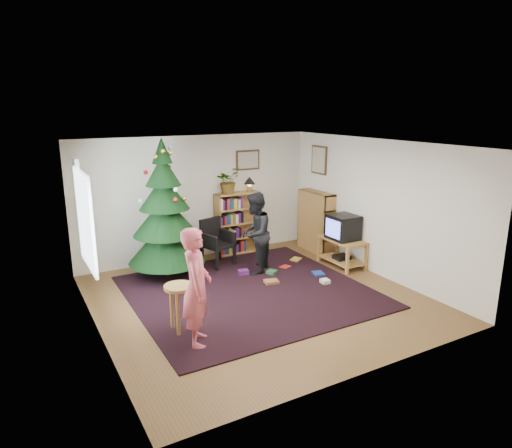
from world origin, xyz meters
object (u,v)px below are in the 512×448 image
christmas_tree (165,220)px  bookshelf_right (316,221)px  armchair (216,240)px  potted_plant (228,181)px  stool (179,296)px  person_standing (197,287)px  picture_back (248,160)px  picture_right (319,160)px  person_by_chair (255,233)px  tv_stand (342,250)px  bookshelf_back (237,222)px  crt_tv (343,227)px  table_lamp (249,181)px

christmas_tree → bookshelf_right: (3.28, -0.13, -0.39)m
armchair → potted_plant: 1.28m
potted_plant → christmas_tree: bearing=-159.0°
stool → person_standing: bearing=-78.0°
picture_back → christmas_tree: christmas_tree is taller
bookshelf_right → picture_right: bearing=-44.2°
christmas_tree → person_by_chair: bearing=-24.4°
picture_back → tv_stand: bearing=-60.6°
bookshelf_back → bookshelf_right: (1.52, -0.73, 0.00)m
picture_back → crt_tv: bearing=-60.7°
picture_right → potted_plant: size_ratio=1.10×
armchair → tv_stand: bearing=-47.0°
potted_plant → picture_right: bearing=-17.6°
armchair → bookshelf_right: bearing=-22.1°
table_lamp → potted_plant: bearing=180.0°
picture_right → bookshelf_back: size_ratio=0.46×
christmas_tree → picture_right: bearing=0.1°
christmas_tree → potted_plant: christmas_tree is taller
bookshelf_back → bookshelf_right: bearing=-25.6°
picture_right → stool: 4.75m
person_standing → picture_back: bearing=-15.1°
picture_right → crt_tv: (-0.26, -1.18, -1.16)m
armchair → stool: size_ratio=1.36×
picture_back → table_lamp: size_ratio=1.72×
picture_right → christmas_tree: size_ratio=0.24×
potted_plant → table_lamp: bearing=0.0°
bookshelf_back → picture_back: bearing=22.0°
crt_tv → potted_plant: potted_plant is taller
bookshelf_back → armchair: size_ratio=1.40×
bookshelf_back → stool: bookshelf_back is taller
table_lamp → person_by_chair: bearing=-114.3°
bookshelf_back → table_lamp: (0.30, 0.00, 0.85)m
picture_back → stool: 4.18m
crt_tv → person_standing: (-3.62, -1.45, 0.01)m
armchair → person_by_chair: 0.94m
christmas_tree → bookshelf_back: bearing=18.8°
person_standing → person_by_chair: size_ratio=1.04×
crt_tv → potted_plant: 2.51m
picture_right → christmas_tree: bearing=-179.9°
bookshelf_right → potted_plant: size_ratio=2.39×
bookshelf_back → armchair: 0.88m
bookshelf_right → christmas_tree: bearing=87.7°
picture_back → person_standing: 4.36m
picture_right → stool: picture_right is taller
armchair → christmas_tree: bearing=170.5°
armchair → person_by_chair: (0.44, -0.79, 0.27)m
stool → table_lamp: size_ratio=2.14×
picture_right → person_standing: size_ratio=0.38×
crt_tv → picture_back: bearing=119.3°
person_standing → armchair: bearing=-6.6°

